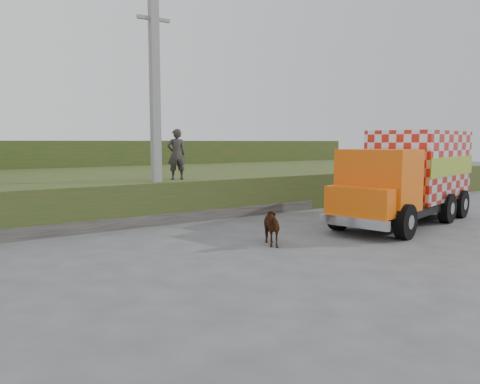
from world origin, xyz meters
TOP-DOWN VIEW (x-y plane):
  - ground at (0.00, 0.00)m, footprint 120.00×120.00m
  - embankment at (0.00, 10.00)m, footprint 40.00×12.00m
  - embankment_far at (0.00, 22.00)m, footprint 40.00×12.00m
  - retaining_strip at (-2.00, 4.20)m, footprint 16.00×0.50m
  - utility_pole at (-1.00, 4.60)m, footprint 1.20×0.30m
  - cargo_truck at (6.66, -0.43)m, footprint 7.83×4.14m
  - cow at (0.09, -0.60)m, footprint 1.00×1.40m
  - pedestrian at (0.06, 5.10)m, footprint 0.79×0.61m

SIDE VIEW (x-z plane):
  - ground at x=0.00m, z-range 0.00..0.00m
  - retaining_strip at x=-2.00m, z-range 0.00..0.40m
  - cow at x=0.09m, z-range 0.00..1.08m
  - embankment at x=0.00m, z-range 0.00..1.50m
  - embankment_far at x=0.00m, z-range 0.00..3.00m
  - cargo_truck at x=6.66m, z-range 0.05..3.39m
  - pedestrian at x=0.06m, z-range 1.50..3.43m
  - utility_pole at x=-1.00m, z-range 0.08..8.07m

